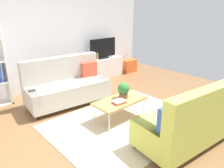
# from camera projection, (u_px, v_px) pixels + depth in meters

# --- Properties ---
(ground_plane) EXTENTS (7.68, 7.68, 0.00)m
(ground_plane) POSITION_uv_depth(u_px,v_px,m) (124.00, 118.00, 4.51)
(ground_plane) COLOR brown
(wall_far) EXTENTS (6.40, 0.12, 2.90)m
(wall_far) POSITION_uv_depth(u_px,v_px,m) (54.00, 36.00, 5.96)
(wall_far) COLOR silver
(wall_far) RESTS_ON ground_plane
(area_rug) EXTENTS (2.90, 2.20, 0.01)m
(area_rug) POSITION_uv_depth(u_px,v_px,m) (125.00, 122.00, 4.33)
(area_rug) COLOR beige
(area_rug) RESTS_ON ground_plane
(couch_beige) EXTENTS (1.98, 1.04, 1.10)m
(couch_beige) POSITION_uv_depth(u_px,v_px,m) (67.00, 86.00, 5.10)
(couch_beige) COLOR #B2ADA3
(couch_beige) RESTS_ON ground_plane
(couch_green) EXTENTS (1.99, 1.07, 1.10)m
(couch_green) POSITION_uv_depth(u_px,v_px,m) (192.00, 120.00, 3.53)
(couch_green) COLOR #C1CC51
(couch_green) RESTS_ON ground_plane
(coffee_table) EXTENTS (1.10, 0.56, 0.42)m
(coffee_table) POSITION_uv_depth(u_px,v_px,m) (120.00, 101.00, 4.37)
(coffee_table) COLOR #B7844C
(coffee_table) RESTS_ON ground_plane
(tv_console) EXTENTS (1.40, 0.44, 0.64)m
(tv_console) POSITION_uv_depth(u_px,v_px,m) (103.00, 68.00, 7.05)
(tv_console) COLOR silver
(tv_console) RESTS_ON ground_plane
(tv) EXTENTS (1.00, 0.20, 0.64)m
(tv) POSITION_uv_depth(u_px,v_px,m) (103.00, 49.00, 6.82)
(tv) COLOR black
(tv) RESTS_ON tv_console
(storage_trunk) EXTENTS (0.52, 0.40, 0.44)m
(storage_trunk) POSITION_uv_depth(u_px,v_px,m) (128.00, 66.00, 7.71)
(storage_trunk) COLOR orange
(storage_trunk) RESTS_ON ground_plane
(potted_plant) EXTENTS (0.24, 0.24, 0.33)m
(potted_plant) POSITION_uv_depth(u_px,v_px,m) (124.00, 90.00, 4.41)
(potted_plant) COLOR brown
(potted_plant) RESTS_ON coffee_table
(table_book_0) EXTENTS (0.25, 0.20, 0.03)m
(table_book_0) POSITION_uv_depth(u_px,v_px,m) (119.00, 102.00, 4.22)
(table_book_0) COLOR red
(table_book_0) RESTS_ON coffee_table
(table_book_1) EXTENTS (0.26, 0.20, 0.03)m
(table_book_1) POSITION_uv_depth(u_px,v_px,m) (119.00, 101.00, 4.21)
(table_book_1) COLOR silver
(table_book_1) RESTS_ON table_book_0
(vase_0) EXTENTS (0.13, 0.13, 0.17)m
(vase_0) POSITION_uv_depth(u_px,v_px,m) (87.00, 58.00, 6.58)
(vase_0) COLOR #B24C4C
(vase_0) RESTS_ON tv_console
(vase_1) EXTENTS (0.09, 0.09, 0.19)m
(vase_1) POSITION_uv_depth(u_px,v_px,m) (92.00, 57.00, 6.70)
(vase_1) COLOR #4C72B2
(vase_1) RESTS_ON tv_console
(bottle_0) EXTENTS (0.04, 0.04, 0.21)m
(bottle_0) POSITION_uv_depth(u_px,v_px,m) (98.00, 56.00, 6.72)
(bottle_0) COLOR gold
(bottle_0) RESTS_ON tv_console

